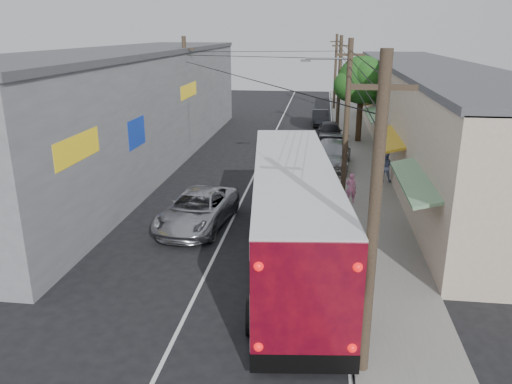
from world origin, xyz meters
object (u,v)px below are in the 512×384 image
jeepney (197,209)px  parked_car_mid (330,132)px  coach_bus (292,213)px  parked_car_far (320,118)px  pedestrian_far (385,167)px  pedestrian_near (351,188)px  parked_suv (331,155)px

jeepney → parked_car_mid: size_ratio=1.22×
coach_bus → parked_car_far: size_ratio=3.25×
jeepney → parked_car_far: 26.44m
jeepney → pedestrian_far: 11.91m
coach_bus → pedestrian_near: bearing=63.7°
parked_car_mid → pedestrian_near: 14.91m
parked_suv → jeepney: bearing=-114.3°
parked_car_far → pedestrian_far: pedestrian_far is taller
coach_bus → parked_suv: (1.61, 13.89, -1.13)m
jeepney → parked_suv: parked_suv is taller
parked_car_mid → pedestrian_near: pedestrian_near is taller
jeepney → parked_suv: 12.29m
coach_bus → parked_car_mid: bearing=79.4°
coach_bus → pedestrian_near: size_ratio=9.06×
pedestrian_near → pedestrian_far: size_ratio=0.87×
parked_car_mid → parked_car_far: 7.24m
coach_bus → parked_car_mid: (1.61, 21.89, -1.19)m
parked_car_mid → jeepney: bearing=-108.8°
parked_suv → coach_bus: bearing=-91.7°
pedestrian_near → pedestrian_far: 4.47m
parked_car_far → pedestrian_near: (1.72, -22.08, 0.18)m
pedestrian_far → coach_bus: bearing=71.6°
pedestrian_far → parked_car_mid: bearing=-70.2°
parked_suv → pedestrian_near: parked_suv is taller
coach_bus → parked_car_far: coach_bus is taller
pedestrian_near → parked_car_mid: bearing=-79.2°
coach_bus → parked_car_mid: 21.98m
pedestrian_near → pedestrian_far: (2.08, 3.95, 0.11)m
parked_car_far → pedestrian_far: (3.80, -18.13, 0.29)m
parked_car_mid → pedestrian_far: 11.34m
pedestrian_near → parked_suv: bearing=-75.2°
jeepney → parked_car_mid: 19.66m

